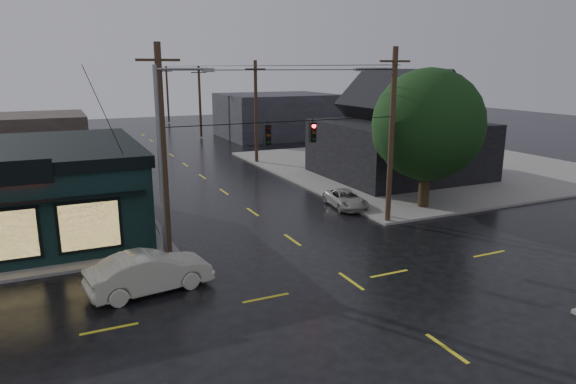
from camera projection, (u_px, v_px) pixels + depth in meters
name	position (u px, v px, depth m)	size (l,w,h in m)	color
ground_plane	(351.00, 281.00, 22.25)	(160.00, 160.00, 0.00)	black
sidewalk_ne	(422.00, 165.00, 47.99)	(28.00, 28.00, 0.15)	gray
ne_building	(400.00, 124.00, 42.27)	(12.60, 11.60, 8.75)	black
corner_tree	(428.00, 125.00, 32.43)	(7.12, 7.12, 8.90)	black
utility_pole_nw	(169.00, 255.00, 25.35)	(2.00, 0.32, 10.15)	#352217
utility_pole_ne	(387.00, 223.00, 30.62)	(2.00, 0.32, 10.15)	#352217
utility_pole_far_a	(257.00, 163.00, 49.60)	(2.00, 0.32, 9.65)	#352217
utility_pole_far_b	(201.00, 138.00, 67.25)	(2.00, 0.32, 9.15)	#352217
utility_pole_far_c	(169.00, 123.00, 84.91)	(2.00, 0.32, 9.15)	#352217
span_signal_assembly	(290.00, 133.00, 26.67)	(13.00, 0.48, 1.23)	black
streetlight_nw	(166.00, 261.00, 24.61)	(5.40, 0.30, 9.15)	slate
streetlight_ne	(387.00, 219.00, 31.44)	(5.40, 0.30, 9.15)	slate
bg_building_west	(22.00, 137.00, 51.36)	(12.00, 10.00, 4.40)	#2F2522
bg_building_east	(277.00, 115.00, 67.79)	(14.00, 12.00, 5.60)	#26262B
sedan_cream	(150.00, 272.00, 21.10)	(1.76, 5.05, 1.66)	#B9B9A3
suv_silver	(346.00, 199.00, 33.84)	(1.88, 4.08, 1.13)	#9C9890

